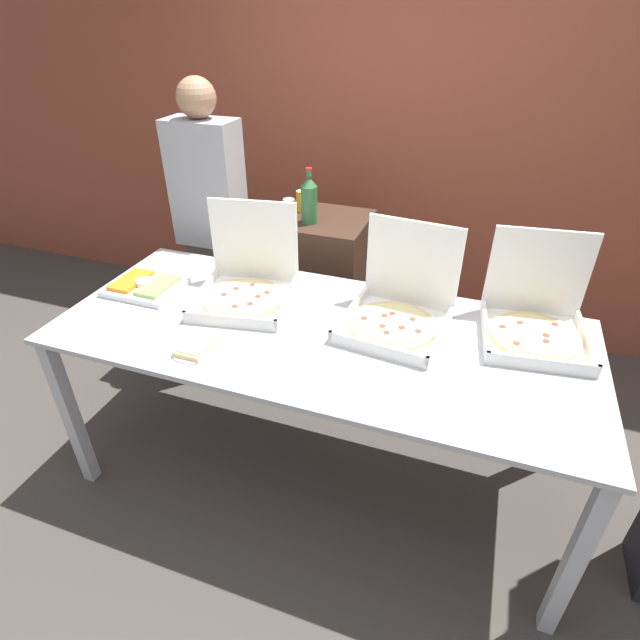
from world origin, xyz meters
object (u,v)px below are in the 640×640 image
(pizza_box_near_left, at_px, (398,310))
(paper_plate_front_right, at_px, (196,347))
(pizza_box_far_left, at_px, (247,284))
(pizza_box_near_right, at_px, (535,320))
(soda_can_colored, at_px, (302,201))
(person_guest_plaid, at_px, (212,229))
(veggie_tray, at_px, (145,286))
(soda_bottle, at_px, (309,199))
(soda_can_silver, at_px, (289,209))

(pizza_box_near_left, bearing_deg, paper_plate_front_right, -141.83)
(pizza_box_far_left, height_order, pizza_box_near_right, pizza_box_far_left)
(soda_can_colored, distance_m, person_guest_plaid, 0.57)
(pizza_box_near_right, bearing_deg, veggie_tray, -179.93)
(pizza_box_far_left, height_order, soda_can_colored, pizza_box_far_left)
(pizza_box_near_left, height_order, soda_can_colored, pizza_box_near_left)
(pizza_box_near_left, height_order, soda_bottle, soda_bottle)
(soda_bottle, distance_m, soda_can_colored, 0.20)
(pizza_box_near_left, xyz_separation_m, soda_bottle, (-0.66, 0.67, 0.20))
(pizza_box_far_left, xyz_separation_m, person_guest_plaid, (-0.54, 0.62, -0.03))
(paper_plate_front_right, xyz_separation_m, soda_bottle, (0.07, 1.13, 0.27))
(pizza_box_far_left, height_order, paper_plate_front_right, pizza_box_far_left)
(soda_can_silver, distance_m, soda_can_colored, 0.16)
(pizza_box_near_right, distance_m, paper_plate_front_right, 1.42)
(pizza_box_near_right, distance_m, soda_can_silver, 1.47)
(pizza_box_far_left, xyz_separation_m, veggie_tray, (-0.51, -0.10, -0.05))
(soda_can_silver, bearing_deg, pizza_box_far_left, -85.10)
(pizza_box_near_left, height_order, person_guest_plaid, person_guest_plaid)
(paper_plate_front_right, relative_size, veggie_tray, 0.60)
(pizza_box_far_left, xyz_separation_m, soda_can_silver, (-0.06, 0.68, 0.13))
(pizza_box_near_right, relative_size, paper_plate_front_right, 2.30)
(soda_bottle, relative_size, person_guest_plaid, 0.17)
(pizza_box_far_left, xyz_separation_m, pizza_box_near_left, (0.73, 0.01, -0.00))
(soda_bottle, relative_size, soda_can_colored, 2.50)
(pizza_box_near_left, relative_size, person_guest_plaid, 0.27)
(pizza_box_far_left, relative_size, soda_can_colored, 4.13)
(pizza_box_near_left, distance_m, soda_can_silver, 1.04)
(pizza_box_far_left, xyz_separation_m, soda_bottle, (0.07, 0.68, 0.20))
(pizza_box_near_left, distance_m, person_guest_plaid, 1.41)
(soda_can_silver, bearing_deg, pizza_box_near_right, -22.31)
(soda_bottle, bearing_deg, person_guest_plaid, -174.61)
(soda_can_colored, height_order, person_guest_plaid, person_guest_plaid)
(soda_can_silver, bearing_deg, veggie_tray, -120.42)
(veggie_tray, bearing_deg, soda_can_silver, 59.58)
(pizza_box_far_left, distance_m, soda_can_colored, 0.85)
(person_guest_plaid, bearing_deg, paper_plate_front_right, 116.54)
(paper_plate_front_right, bearing_deg, veggie_tray, 144.88)
(paper_plate_front_right, height_order, soda_can_colored, soda_can_colored)
(pizza_box_far_left, height_order, soda_can_silver, pizza_box_far_left)
(pizza_box_far_left, bearing_deg, soda_can_silver, 85.19)
(person_guest_plaid, bearing_deg, pizza_box_far_left, 131.34)
(paper_plate_front_right, distance_m, soda_can_colored, 1.30)
(soda_bottle, bearing_deg, paper_plate_front_right, -93.79)
(person_guest_plaid, bearing_deg, veggie_tray, 92.50)
(soda_can_colored, bearing_deg, pizza_box_near_right, -28.11)
(pizza_box_far_left, bearing_deg, paper_plate_front_right, -100.80)
(pizza_box_far_left, relative_size, pizza_box_near_right, 1.07)
(soda_can_silver, bearing_deg, pizza_box_near_left, -40.27)
(pizza_box_far_left, bearing_deg, soda_bottle, 74.70)
(pizza_box_far_left, height_order, soda_bottle, soda_bottle)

